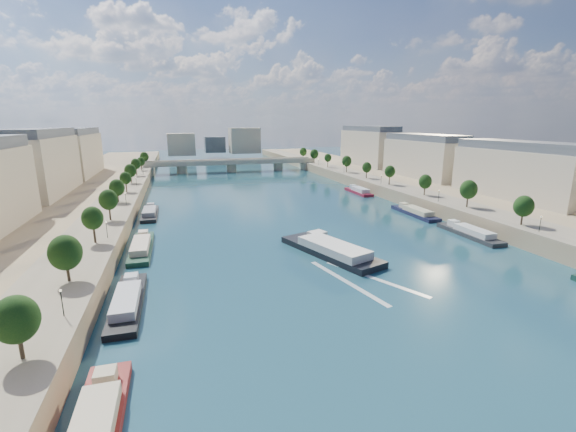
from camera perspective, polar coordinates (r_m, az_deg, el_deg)
ground at (r=136.44m, az=-0.68°, el=0.04°), size 700.00×700.00×0.00m
quay_left at (r=136.15m, az=-31.32°, el=-0.96°), size 44.00×520.00×5.00m
quay_right at (r=169.56m, az=23.49°, el=2.48°), size 44.00×520.00×5.00m
pave_left at (r=132.36m, az=-25.20°, el=0.52°), size 14.00×520.00×0.10m
pave_right at (r=160.02m, az=19.41°, el=3.15°), size 14.00×520.00×0.10m
trees_left at (r=132.97m, az=-24.46°, el=3.04°), size 4.80×268.80×8.26m
trees_right at (r=166.21m, az=17.01°, el=5.60°), size 4.80×268.80×8.26m
lamps_left at (r=121.44m, az=-23.92°, el=0.88°), size 0.36×200.36×4.28m
lamps_right at (r=161.10m, az=17.16°, el=4.38°), size 0.36×200.36×4.28m
buildings_left at (r=149.06m, az=-35.67°, el=5.06°), size 16.00×226.00×23.20m
buildings_right at (r=185.15m, az=24.68°, el=7.60°), size 16.00×226.00×23.20m
skyline at (r=349.80m, az=-10.04°, el=10.69°), size 79.00×42.00×22.00m
bridge at (r=260.20m, az=-8.38°, el=7.63°), size 112.00×12.00×8.15m
tour_barge at (r=97.24m, az=6.30°, el=-5.05°), size 18.23×31.48×4.12m
wake at (r=83.65m, az=10.65°, el=-9.28°), size 16.08×25.65×0.04m
moored_barges_left at (r=79.45m, az=-22.45°, el=-10.78°), size 5.00×157.92×3.60m
moored_barges_right at (r=121.64m, az=26.37°, el=-2.74°), size 5.00×167.31×3.60m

